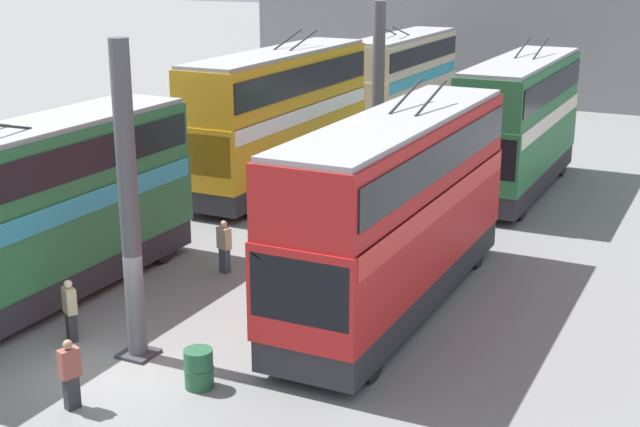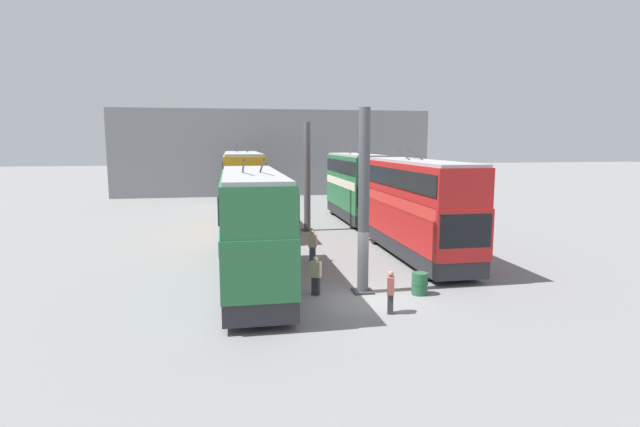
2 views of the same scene
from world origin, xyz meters
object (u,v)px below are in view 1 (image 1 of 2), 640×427
(bus_right_far, at_px, (402,75))
(person_by_right_row, at_px, (70,309))
(bus_left_far, at_px, (519,118))
(bus_left_near, at_px, (397,202))
(bus_right_near, at_px, (34,204))
(person_aisle_midway, at_px, (224,245))
(person_aisle_foreground, at_px, (70,373))
(oil_drum, at_px, (199,368))
(bus_right_mid, at_px, (279,111))

(bus_right_far, height_order, person_by_right_row, bus_right_far)
(bus_left_far, distance_m, person_by_right_row, 19.47)
(bus_left_near, xyz_separation_m, bus_right_far, (23.07, 8.66, -0.16))
(bus_right_near, height_order, person_aisle_midway, bus_right_near)
(bus_left_near, xyz_separation_m, person_aisle_foreground, (-8.01, 4.03, -2.11))
(person_aisle_foreground, bearing_deg, bus_left_near, 83.43)
(bus_left_near, height_order, bus_right_far, bus_left_near)
(bus_right_far, height_order, oil_drum, bus_right_far)
(person_by_right_row, bearing_deg, oil_drum, -68.04)
(bus_right_far, xyz_separation_m, oil_drum, (-29.14, -6.49, -2.32))
(bus_left_far, relative_size, bus_right_near, 0.91)
(person_by_right_row, xyz_separation_m, person_aisle_midway, (5.69, -0.82, 0.01))
(person_by_right_row, relative_size, person_aisle_midway, 0.99)
(oil_drum, bearing_deg, bus_left_far, -6.52)
(person_aisle_midway, bearing_deg, bus_left_near, -73.54)
(person_aisle_foreground, xyz_separation_m, person_aisle_midway, (8.27, 1.42, 0.03))
(person_aisle_foreground, relative_size, oil_drum, 1.74)
(bus_right_mid, relative_size, person_aisle_foreground, 7.22)
(bus_right_near, bearing_deg, bus_left_far, -27.36)
(bus_right_far, xyz_separation_m, person_aisle_foreground, (-31.08, -4.63, -1.95))
(bus_left_far, bearing_deg, bus_right_near, 152.64)
(oil_drum, bearing_deg, bus_right_mid, 22.47)
(bus_right_near, distance_m, bus_right_far, 26.92)
(bus_right_far, bearing_deg, bus_right_mid, 180.00)
(bus_left_near, xyz_separation_m, bus_left_far, (12.88, -0.00, 0.01))
(oil_drum, bearing_deg, bus_right_far, 12.56)
(bus_left_near, relative_size, bus_left_far, 1.12)
(bus_left_near, height_order, person_aisle_midway, bus_left_near)
(bus_left_far, bearing_deg, bus_left_near, 180.00)
(person_aisle_foreground, xyz_separation_m, oil_drum, (1.94, -1.86, -0.36))
(bus_left_near, relative_size, person_aisle_foreground, 7.16)
(bus_right_near, relative_size, bus_right_far, 1.06)
(person_aisle_midway, relative_size, oil_drum, 1.79)
(bus_left_near, distance_m, bus_right_mid, 12.95)
(bus_right_near, height_order, bus_right_mid, bus_right_mid)
(bus_left_near, xyz_separation_m, person_by_right_row, (-5.43, 6.27, -2.09))
(person_aisle_foreground, height_order, person_aisle_midway, person_aisle_midway)
(bus_right_near, height_order, bus_right_far, bus_right_far)
(bus_left_near, distance_m, bus_right_near, 9.48)
(bus_left_far, distance_m, oil_drum, 19.24)
(bus_left_near, bearing_deg, bus_right_near, 113.96)
(bus_left_near, height_order, bus_right_mid, bus_right_mid)
(bus_left_near, height_order, bus_right_near, bus_left_near)
(bus_right_mid, distance_m, person_by_right_row, 15.40)
(oil_drum, bearing_deg, person_aisle_midway, 27.38)
(bus_left_far, xyz_separation_m, bus_right_near, (-16.73, 8.66, -0.19))
(bus_right_mid, xyz_separation_m, person_by_right_row, (-15.05, -2.39, -2.22))
(person_by_right_row, bearing_deg, person_aisle_midway, 22.68)
(bus_left_near, relative_size, bus_right_far, 1.08)
(bus_left_near, height_order, person_by_right_row, bus_left_near)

